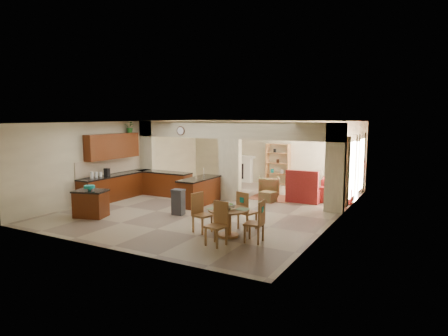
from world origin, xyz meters
The scene contains 39 objects.
floor centered at (0.00, 0.00, 0.00)m, with size 10.00×10.00×0.00m, color gray.
ceiling centered at (0.00, 0.00, 2.80)m, with size 10.00×10.00×0.00m, color white.
wall_back centered at (0.00, 5.00, 1.40)m, with size 8.00×8.00×0.00m, color beige.
wall_front centered at (0.00, -5.00, 1.40)m, with size 8.00×8.00×0.00m, color beige.
wall_left centered at (-4.00, 0.00, 1.40)m, with size 10.00×10.00×0.00m, color beige.
wall_right centered at (4.00, 0.00, 1.40)m, with size 10.00×10.00×0.00m, color beige.
partition_left_pier centered at (-3.70, 1.00, 1.40)m, with size 0.60×0.25×2.80m, color beige.
partition_center_pier centered at (0.00, 1.00, 1.10)m, with size 0.80×0.25×2.20m, color beige.
partition_right_pier centered at (3.70, 1.00, 1.40)m, with size 0.60×0.25×2.80m, color beige.
partition_header centered at (0.00, 1.00, 2.50)m, with size 8.00×0.25×0.60m, color beige.
kitchen_counter centered at (-3.26, -0.25, 0.46)m, with size 2.52×3.29×1.48m.
upper_cabinets centered at (-3.82, -0.80, 1.92)m, with size 0.35×2.40×0.90m, color #471A08.
peninsula centered at (-0.60, -0.11, 0.46)m, with size 0.70×1.85×0.91m.
wall_clock centered at (-2.00, 0.85, 2.45)m, with size 0.34×0.34×0.03m, color #482818.
rug centered at (1.20, 2.10, 0.01)m, with size 1.60×1.30×0.01m, color #9B4D38.
fireplace centered at (-1.60, 4.83, 0.61)m, with size 1.60×0.35×1.20m.
shelving_unit centered at (0.35, 4.82, 0.90)m, with size 1.00×0.32×1.80m, color #9A5835.
window_a centered at (3.97, 2.30, 1.20)m, with size 0.02×0.90×1.90m, color white.
window_b centered at (3.97, 4.00, 1.20)m, with size 0.02×0.90×1.90m, color white.
glazed_door centered at (3.97, 3.15, 1.05)m, with size 0.02×0.70×2.10m, color white.
drape_a_left centered at (3.93, 1.70, 1.20)m, with size 0.10×0.28×2.30m, color #451C1B.
drape_a_right centered at (3.93, 2.90, 1.20)m, with size 0.10×0.28×2.30m, color #451C1B.
drape_b_left centered at (3.93, 3.40, 1.20)m, with size 0.10×0.28×2.30m, color #451C1B.
drape_b_right centered at (3.93, 4.60, 1.20)m, with size 0.10×0.28×2.30m, color #451C1B.
ceiling_fan centered at (1.50, 3.00, 2.56)m, with size 1.00×1.00×0.10m, color white.
kitchen_island centered at (-2.53, -3.11, 0.41)m, with size 1.08×0.90×0.81m.
teal_bowl centered at (-2.54, -3.14, 0.89)m, with size 0.32×0.32×0.15m, color #14897F.
trash_can centered at (-0.39, -1.64, 0.36)m, with size 0.34×0.29×0.72m, color #2E2E30.
dining_table centered at (1.98, -2.86, 0.48)m, with size 1.03×1.03×0.70m.
fruit_bowl centered at (2.03, -2.88, 0.78)m, with size 0.27×0.27×0.15m, color #59B126.
sofa centered at (3.30, 3.46, 0.40)m, with size 1.06×2.72×0.80m, color maroon.
chaise centered at (2.41, 2.11, 0.23)m, with size 1.13×0.93×0.45m, color maroon.
armchair centered at (0.93, 2.39, 0.36)m, with size 0.78×0.80×0.73m, color maroon.
ottoman centered at (1.30, 1.40, 0.18)m, with size 0.49×0.49×0.36m, color maroon.
plant centered at (-3.82, 0.14, 2.58)m, with size 0.38×0.33×0.42m, color #194B14.
chair_north centered at (2.09, -2.12, 0.55)m, with size 0.53×0.53×1.02m.
chair_east centered at (2.82, -2.97, 0.55)m, with size 0.45×0.45×1.02m.
chair_south centered at (2.07, -3.54, 0.55)m, with size 0.48×0.48×1.02m.
chair_west centered at (1.15, -2.85, 0.55)m, with size 0.51×0.51×1.02m.
Camera 1 is at (6.54, -11.45, 3.01)m, focal length 32.00 mm.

